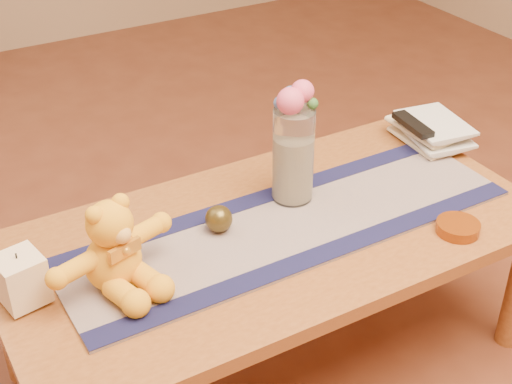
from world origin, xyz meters
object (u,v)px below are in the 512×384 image
teddy_bear (111,245)px  amber_dish (458,227)px  pillar_candle (21,279)px  book_bottom (408,145)px  glass_vase (293,155)px  tv_remote (413,124)px  bronze_ball (219,219)px

teddy_bear → amber_dish: bearing=-32.4°
pillar_candle → book_bottom: 1.21m
teddy_bear → glass_vase: (0.54, 0.10, 0.02)m
pillar_candle → tv_remote: size_ratio=0.72×
pillar_candle → tv_remote: (1.20, 0.11, 0.02)m
bronze_ball → amber_dish: size_ratio=0.63×
teddy_bear → bronze_ball: 0.31m
teddy_bear → tv_remote: 1.01m
teddy_bear → glass_vase: glass_vase is taller
teddy_bear → glass_vase: size_ratio=1.19×
teddy_bear → pillar_candle: 0.21m
teddy_bear → book_bottom: bearing=-6.9°
glass_vase → bronze_ball: glass_vase is taller
glass_vase → bronze_ball: (-0.24, -0.04, -0.10)m
amber_dish → glass_vase: bearing=129.9°
glass_vase → amber_dish: (0.28, -0.34, -0.12)m
glass_vase → book_bottom: size_ratio=1.17×
teddy_bear → tv_remote: (1.00, 0.16, -0.03)m
teddy_bear → tv_remote: size_ratio=1.94×
tv_remote → amber_dish: size_ratio=1.44×
pillar_candle → book_bottom: (1.20, 0.12, -0.05)m
book_bottom → amber_dish: amber_dish is taller
pillar_candle → glass_vase: size_ratio=0.44×
bronze_ball → book_bottom: bearing=8.5°
teddy_bear → book_bottom: (1.00, 0.17, -0.10)m
bronze_ball → glass_vase: bearing=9.2°
tv_remote → amber_dish: 0.44m
amber_dish → bronze_ball: bearing=150.3°
teddy_bear → amber_dish: 0.87m
teddy_bear → bronze_ball: (0.30, 0.06, -0.07)m
glass_vase → tv_remote: bearing=7.0°
pillar_candle → amber_dish: 1.06m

